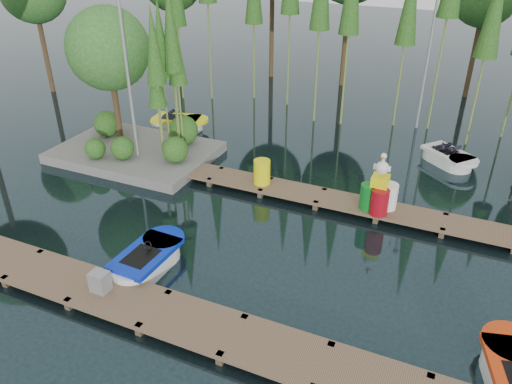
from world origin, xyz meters
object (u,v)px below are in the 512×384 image
at_px(drum_cluster, 379,194).
at_px(island, 125,78).
at_px(utility_cabinet, 100,281).
at_px(yellow_barrel, 262,172).
at_px(boat_yellow_far, 178,123).
at_px(boat_blue, 148,260).

bearing_deg(drum_cluster, island, 174.76).
height_order(island, utility_cabinet, island).
height_order(utility_cabinet, yellow_barrel, yellow_barrel).
relative_size(island, boat_yellow_far, 2.33).
xyz_separation_m(boat_yellow_far, yellow_barrel, (5.88, -3.81, 0.46)).
height_order(island, boat_blue, island).
bearing_deg(drum_cluster, utility_cabinet, -129.24).
xyz_separation_m(boat_yellow_far, utility_cabinet, (4.44, -10.81, 0.29)).
height_order(boat_yellow_far, drum_cluster, drum_cluster).
bearing_deg(yellow_barrel, boat_yellow_far, 147.04).
distance_m(boat_blue, boat_yellow_far, 10.38).
bearing_deg(yellow_barrel, drum_cluster, -2.11).
height_order(yellow_barrel, drum_cluster, drum_cluster).
distance_m(utility_cabinet, drum_cluster, 8.85).
bearing_deg(utility_cabinet, yellow_barrel, 78.43).
height_order(boat_yellow_far, yellow_barrel, boat_yellow_far).
height_order(island, boat_yellow_far, island).
distance_m(boat_blue, drum_cluster, 7.49).
bearing_deg(boat_yellow_far, boat_blue, -55.41).
bearing_deg(drum_cluster, boat_yellow_far, 158.45).
relative_size(boat_blue, drum_cluster, 1.35).
bearing_deg(boat_blue, island, 130.98).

